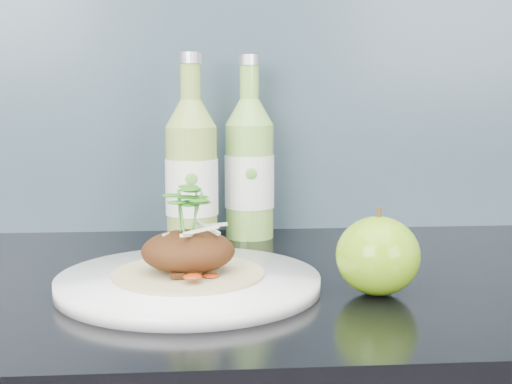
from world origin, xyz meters
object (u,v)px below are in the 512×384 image
at_px(dinner_plate, 189,282).
at_px(green_apple, 378,256).
at_px(cider_bottle_right, 249,169).
at_px(cider_bottle_left, 192,174).

relative_size(dinner_plate, green_apple, 2.77).
bearing_deg(dinner_plate, cider_bottle_right, 72.64).
relative_size(dinner_plate, cider_bottle_left, 1.19).
xyz_separation_m(dinner_plate, cider_bottle_right, (0.09, 0.28, 0.10)).
distance_m(green_apple, cider_bottle_right, 0.34).
height_order(green_apple, cider_bottle_left, cider_bottle_left).
bearing_deg(cider_bottle_right, dinner_plate, -132.08).
height_order(dinner_plate, green_apple, green_apple).
xyz_separation_m(green_apple, cider_bottle_left, (-0.20, 0.26, 0.06)).
distance_m(dinner_plate, green_apple, 0.21).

